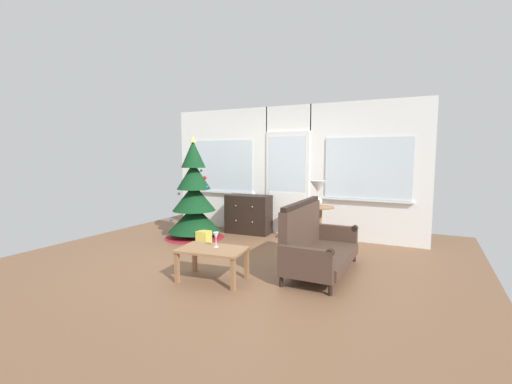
{
  "coord_description": "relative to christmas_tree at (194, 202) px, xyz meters",
  "views": [
    {
      "loc": [
        2.51,
        -4.41,
        1.59
      ],
      "look_at": [
        0.05,
        0.55,
        1.0
      ],
      "focal_mm": 24.45,
      "sensor_mm": 36.0,
      "label": 1
    }
  ],
  "objects": [
    {
      "name": "table_lamp",
      "position": [
        2.29,
        0.46,
        0.3
      ],
      "size": [
        0.28,
        0.28,
        0.44
      ],
      "color": "silver",
      "rests_on": "side_table"
    },
    {
      "name": "dresser_cabinet",
      "position": [
        0.75,
        0.81,
        -0.3
      ],
      "size": [
        0.92,
        0.48,
        0.78
      ],
      "color": "black",
      "rests_on": "ground"
    },
    {
      "name": "gift_box",
      "position": [
        0.41,
        -0.29,
        -0.58
      ],
      "size": [
        0.23,
        0.2,
        0.23
      ],
      "primitive_type": "cube",
      "color": "#D8C64C",
      "rests_on": "ground"
    },
    {
      "name": "wine_glass",
      "position": [
        1.6,
        -1.71,
        -0.13
      ],
      "size": [
        0.08,
        0.08,
        0.2
      ],
      "color": "silver",
      "rests_on": "coffee_table"
    },
    {
      "name": "coffee_table",
      "position": [
        1.6,
        -1.79,
        -0.34
      ],
      "size": [
        0.9,
        0.61,
        0.42
      ],
      "color": "#8E6642",
      "rests_on": "ground"
    },
    {
      "name": "back_wall_with_door",
      "position": [
        1.49,
        1.1,
        0.59
      ],
      "size": [
        5.2,
        0.14,
        2.55
      ],
      "color": "white",
      "rests_on": "ground"
    },
    {
      "name": "christmas_tree",
      "position": [
        0.0,
        0.0,
        0.0
      ],
      "size": [
        1.14,
        1.14,
        1.94
      ],
      "color": "#4C331E",
      "rests_on": "ground"
    },
    {
      "name": "side_table",
      "position": [
        2.35,
        0.42,
        -0.19
      ],
      "size": [
        0.5,
        0.48,
        0.71
      ],
      "color": "#8E6642",
      "rests_on": "ground"
    },
    {
      "name": "settee_sofa",
      "position": [
        2.65,
        -0.88,
        -0.31
      ],
      "size": [
        0.72,
        1.55,
        0.96
      ],
      "color": "black",
      "rests_on": "ground"
    },
    {
      "name": "ground_plane",
      "position": [
        1.49,
        -0.98,
        -0.69
      ],
      "size": [
        6.76,
        6.76,
        0.0
      ],
      "primitive_type": "plane",
      "color": "brown"
    }
  ]
}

